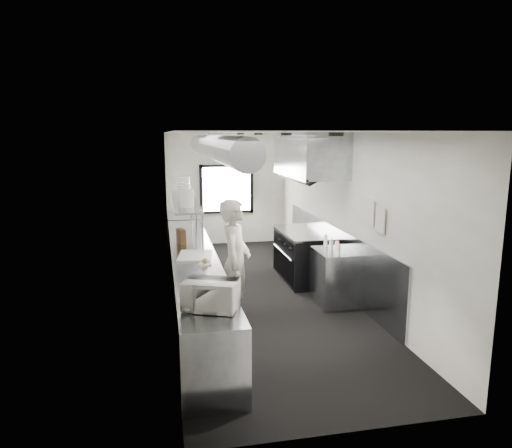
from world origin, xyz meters
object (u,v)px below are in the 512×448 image
range (304,255)px  squeeze_bottle_d (332,244)px  deli_tub_a (192,302)px  plate_stack_c (183,190)px  plate_stack_a (186,198)px  bottle_station (336,277)px  plate_stack_d (184,186)px  squeeze_bottle_c (331,246)px  cutting_board (195,256)px  squeeze_bottle_a (339,250)px  prep_counter (195,282)px  plate_stack_b (184,193)px  squeeze_bottle_b (337,247)px  pass_shelf (185,202)px  far_work_table (183,234)px  line_cook (235,263)px  small_plate (205,264)px  exhaust_hood (309,155)px  microwave (211,295)px  deli_tub_b (191,286)px  knife_block (181,236)px  squeeze_bottle_e (326,241)px

range → squeeze_bottle_d: (0.06, -1.30, 0.51)m
range → deli_tub_a: bearing=-124.2°
plate_stack_c → squeeze_bottle_d: size_ratio=1.83×
plate_stack_a → squeeze_bottle_d: size_ratio=1.78×
bottle_station → plate_stack_d: plate_stack_d is taller
bottle_station → squeeze_bottle_c: bearing=158.8°
cutting_board → squeeze_bottle_c: squeeze_bottle_c is taller
squeeze_bottle_c → plate_stack_a: bearing=161.0°
cutting_board → squeeze_bottle_a: squeeze_bottle_a is taller
prep_counter → plate_stack_c: (-0.06, 1.69, 1.27)m
range → prep_counter: bearing=-151.3°
plate_stack_c → plate_stack_b: bearing=-91.1°
plate_stack_c → squeeze_bottle_b: (2.30, -2.06, -0.72)m
pass_shelf → plate_stack_a: bearing=-91.4°
deli_tub_a → plate_stack_c: 4.05m
far_work_table → line_cook: size_ratio=0.65×
small_plate → squeeze_bottle_d: bearing=13.5°
exhaust_hood → small_plate: (-2.13, -1.81, -1.48)m
exhaust_hood → microwave: 4.43m
range → far_work_table: size_ratio=1.33×
line_cook → squeeze_bottle_a: size_ratio=10.35×
deli_tub_b → exhaust_hood: bearing=50.3°
small_plate → plate_stack_b: size_ratio=0.64×
deli_tub_a → squeeze_bottle_a: bearing=36.8°
pass_shelf → plate_stack_d: (0.01, 0.55, 0.22)m
exhaust_hood → squeeze_bottle_a: exhaust_hood is taller
knife_block → squeeze_bottle_c: 2.56m
exhaust_hood → squeeze_bottle_e: 1.76m
prep_counter → bottle_station: (2.30, -0.20, 0.00)m
deli_tub_b → squeeze_bottle_c: size_ratio=0.82×
plate_stack_d → squeeze_bottle_d: 3.23m
deli_tub_a → squeeze_bottle_b: size_ratio=0.77×
plate_stack_d → squeeze_bottle_d: plate_stack_d is taller
plate_stack_b → squeeze_bottle_e: (2.29, -1.16, -0.72)m
range → squeeze_bottle_c: size_ratio=10.05×
far_work_table → squeeze_bottle_a: 4.77m
pass_shelf → squeeze_bottle_b: size_ratio=15.31×
microwave → squeeze_bottle_e: (2.21, 2.51, -0.06)m
squeeze_bottle_c → squeeze_bottle_e: (0.02, 0.28, 0.02)m
deli_tub_b → deli_tub_a: bearing=-92.6°
small_plate → squeeze_bottle_d: 2.20m
pass_shelf → plate_stack_d: bearing=89.4°
range → far_work_table: 3.32m
squeeze_bottle_e → plate_stack_c: bearing=145.4°
bottle_station → squeeze_bottle_b: squeeze_bottle_b is taller
range → knife_block: 2.44m
microwave → knife_block: (-0.17, 3.20, -0.03)m
far_work_table → plate_stack_d: 2.10m
deli_tub_a → plate_stack_c: size_ratio=0.50×
cutting_board → plate_stack_d: bearing=91.2°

